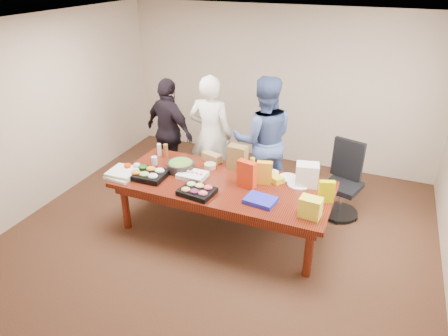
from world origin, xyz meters
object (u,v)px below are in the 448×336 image
at_px(office_chair, 343,183).
at_px(sheet_cake, 192,175).
at_px(person_center, 211,135).
at_px(salad_bowl, 181,166).
at_px(conference_table, 223,207).
at_px(person_right, 263,140).

xyz_separation_m(office_chair, sheet_cake, (-1.84, -1.02, 0.25)).
height_order(person_center, sheet_cake, person_center).
bearing_deg(person_center, salad_bowl, 83.12).
bearing_deg(person_center, sheet_cake, 96.82).
distance_m(office_chair, person_center, 2.07).
distance_m(conference_table, sheet_cake, 0.59).
relative_size(conference_table, office_chair, 2.65).
xyz_separation_m(conference_table, sheet_cake, (-0.43, -0.03, 0.41)).
height_order(sheet_cake, salad_bowl, salad_bowl).
bearing_deg(person_center, office_chair, 176.43).
bearing_deg(person_right, salad_bowl, 25.33).
distance_m(office_chair, person_right, 1.29).
bearing_deg(salad_bowl, office_chair, 23.37).
distance_m(sheet_cake, salad_bowl, 0.27).
bearing_deg(sheet_cake, conference_table, 4.99).
xyz_separation_m(office_chair, person_center, (-2.03, -0.01, 0.41)).
distance_m(person_center, person_right, 0.82).
bearing_deg(sheet_cake, person_right, 61.45).
relative_size(office_chair, person_center, 0.56).
xyz_separation_m(person_right, salad_bowl, (-0.86, -0.97, -0.15)).
height_order(person_right, salad_bowl, person_right).
distance_m(conference_table, office_chair, 1.73).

